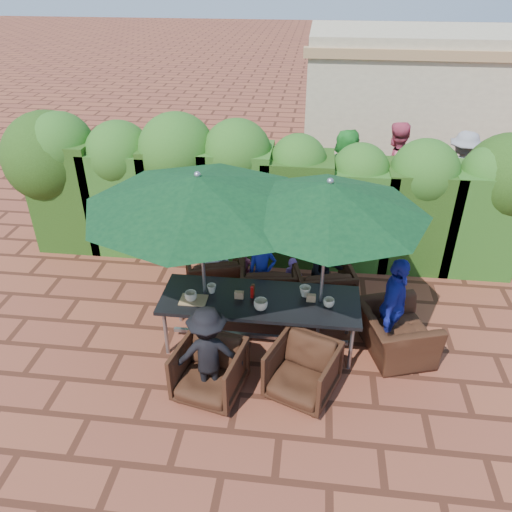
# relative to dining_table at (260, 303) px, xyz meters

# --- Properties ---
(ground) EXTENTS (80.00, 80.00, 0.00)m
(ground) POSITION_rel_dining_table_xyz_m (-0.16, 0.13, -0.68)
(ground) COLOR brown
(ground) RESTS_ON ground
(dining_table) EXTENTS (2.61, 0.90, 0.75)m
(dining_table) POSITION_rel_dining_table_xyz_m (0.00, 0.00, 0.00)
(dining_table) COLOR black
(dining_table) RESTS_ON ground
(umbrella_left) EXTENTS (2.84, 2.84, 2.46)m
(umbrella_left) POSITION_rel_dining_table_xyz_m (-0.75, 0.07, 1.54)
(umbrella_left) COLOR gray
(umbrella_left) RESTS_ON ground
(umbrella_right) EXTENTS (2.41, 2.41, 2.46)m
(umbrella_right) POSITION_rel_dining_table_xyz_m (0.79, 0.06, 1.54)
(umbrella_right) COLOR gray
(umbrella_right) RESTS_ON ground
(chair_far_left) EXTENTS (1.02, 0.99, 0.84)m
(chair_far_left) POSITION_rel_dining_table_xyz_m (-0.83, 1.06, -0.26)
(chair_far_left) COLOR black
(chair_far_left) RESTS_ON ground
(chair_far_mid) EXTENTS (0.90, 0.85, 0.84)m
(chair_far_mid) POSITION_rel_dining_table_xyz_m (0.02, 0.92, -0.26)
(chair_far_mid) COLOR black
(chair_far_mid) RESTS_ON ground
(chair_far_right) EXTENTS (0.99, 0.95, 0.86)m
(chair_far_right) POSITION_rel_dining_table_xyz_m (0.82, 0.93, -0.25)
(chair_far_right) COLOR black
(chair_far_right) RESTS_ON ground
(chair_near_left) EXTENTS (0.89, 0.85, 0.77)m
(chair_near_left) POSITION_rel_dining_table_xyz_m (-0.50, -0.97, -0.29)
(chair_near_left) COLOR black
(chair_near_left) RESTS_ON ground
(chair_near_right) EXTENTS (0.95, 0.93, 0.77)m
(chair_near_right) POSITION_rel_dining_table_xyz_m (0.61, -0.84, -0.29)
(chair_near_right) COLOR black
(chair_near_right) RESTS_ON ground
(chair_end_right) EXTENTS (0.91, 1.13, 0.86)m
(chair_end_right) POSITION_rel_dining_table_xyz_m (1.81, 0.05, -0.25)
(chair_end_right) COLOR black
(chair_end_right) RESTS_ON ground
(adult_far_left) EXTENTS (0.66, 0.52, 1.18)m
(adult_far_left) POSITION_rel_dining_table_xyz_m (-0.79, 0.99, -0.09)
(adult_far_left) COLOR silver
(adult_far_left) RESTS_ON ground
(adult_far_mid) EXTENTS (0.50, 0.45, 1.16)m
(adult_far_mid) POSITION_rel_dining_table_xyz_m (-0.07, 0.89, -0.09)
(adult_far_mid) COLOR #1B2596
(adult_far_mid) RESTS_ON ground
(adult_far_right) EXTENTS (0.64, 0.54, 1.15)m
(adult_far_right) POSITION_rel_dining_table_xyz_m (0.86, 1.01, -0.10)
(adult_far_right) COLOR black
(adult_far_right) RESTS_ON ground
(adult_near_left) EXTENTS (0.86, 0.52, 1.25)m
(adult_near_left) POSITION_rel_dining_table_xyz_m (-0.49, -0.97, -0.05)
(adult_near_left) COLOR black
(adult_near_left) RESTS_ON ground
(adult_end_right) EXTENTS (0.65, 0.92, 1.42)m
(adult_end_right) POSITION_rel_dining_table_xyz_m (1.73, 0.09, 0.03)
(adult_end_right) COLOR #1B2596
(adult_end_right) RESTS_ON ground
(child_left) EXTENTS (0.32, 0.27, 0.79)m
(child_left) POSITION_rel_dining_table_xyz_m (-0.37, 1.14, -0.28)
(child_left) COLOR #D34A68
(child_left) RESTS_ON ground
(child_right) EXTENTS (0.30, 0.25, 0.79)m
(child_right) POSITION_rel_dining_table_xyz_m (0.38, 0.97, -0.28)
(child_right) COLOR #8350AD
(child_right) RESTS_ON ground
(pedestrian_a) EXTENTS (1.66, 1.51, 1.78)m
(pedestrian_a) POSITION_rel_dining_table_xyz_m (1.22, 4.22, 0.21)
(pedestrian_a) COLOR green
(pedestrian_a) RESTS_ON ground
(pedestrian_b) EXTENTS (1.07, 0.93, 1.89)m
(pedestrian_b) POSITION_rel_dining_table_xyz_m (2.16, 4.40, 0.27)
(pedestrian_b) COLOR #D34A68
(pedestrian_b) RESTS_ON ground
(pedestrian_c) EXTENTS (1.21, 1.02, 1.73)m
(pedestrian_c) POSITION_rel_dining_table_xyz_m (3.50, 4.49, 0.19)
(pedestrian_c) COLOR gray
(pedestrian_c) RESTS_ON ground
(cup_a) EXTENTS (0.16, 0.16, 0.13)m
(cup_a) POSITION_rel_dining_table_xyz_m (-0.89, -0.14, 0.14)
(cup_a) COLOR beige
(cup_a) RESTS_ON dining_table
(cup_b) EXTENTS (0.13, 0.13, 0.12)m
(cup_b) POSITION_rel_dining_table_xyz_m (-0.65, 0.07, 0.13)
(cup_b) COLOR beige
(cup_b) RESTS_ON dining_table
(cup_c) EXTENTS (0.18, 0.18, 0.14)m
(cup_c) POSITION_rel_dining_table_xyz_m (0.04, -0.22, 0.14)
(cup_c) COLOR beige
(cup_c) RESTS_ON dining_table
(cup_d) EXTENTS (0.15, 0.15, 0.14)m
(cup_d) POSITION_rel_dining_table_xyz_m (0.58, 0.14, 0.14)
(cup_d) COLOR beige
(cup_d) RESTS_ON dining_table
(cup_e) EXTENTS (0.15, 0.15, 0.11)m
(cup_e) POSITION_rel_dining_table_xyz_m (0.89, -0.05, 0.13)
(cup_e) COLOR beige
(cup_e) RESTS_ON dining_table
(ketchup_bottle) EXTENTS (0.04, 0.04, 0.17)m
(ketchup_bottle) POSITION_rel_dining_table_xyz_m (-0.11, 0.02, 0.16)
(ketchup_bottle) COLOR #B20C0A
(ketchup_bottle) RESTS_ON dining_table
(sauce_bottle) EXTENTS (0.04, 0.04, 0.17)m
(sauce_bottle) POSITION_rel_dining_table_xyz_m (-0.10, 0.08, 0.16)
(sauce_bottle) COLOR #4C230C
(sauce_bottle) RESTS_ON dining_table
(serving_tray) EXTENTS (0.35, 0.25, 0.02)m
(serving_tray) POSITION_rel_dining_table_xyz_m (-0.85, -0.14, 0.08)
(serving_tray) COLOR #9D7A4C
(serving_tray) RESTS_ON dining_table
(number_block_left) EXTENTS (0.12, 0.06, 0.10)m
(number_block_left) POSITION_rel_dining_table_xyz_m (-0.27, -0.01, 0.12)
(number_block_left) COLOR tan
(number_block_left) RESTS_ON dining_table
(number_block_right) EXTENTS (0.12, 0.06, 0.10)m
(number_block_right) POSITION_rel_dining_table_xyz_m (0.67, 0.03, 0.12)
(number_block_right) COLOR tan
(number_block_right) RESTS_ON dining_table
(hedge_wall) EXTENTS (9.10, 1.60, 2.48)m
(hedge_wall) POSITION_rel_dining_table_xyz_m (-0.49, 2.45, 0.65)
(hedge_wall) COLOR #19330E
(hedge_wall) RESTS_ON ground
(building) EXTENTS (6.20, 3.08, 3.20)m
(building) POSITION_rel_dining_table_xyz_m (3.34, 7.12, 0.93)
(building) COLOR beige
(building) RESTS_ON ground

